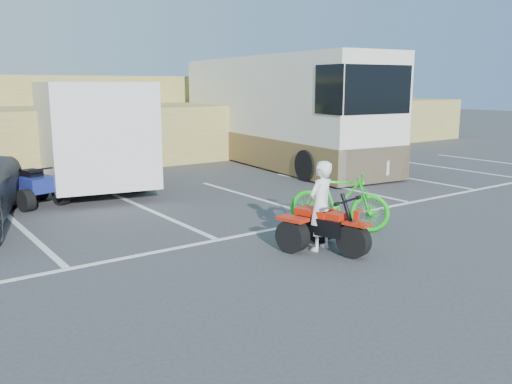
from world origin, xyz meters
TOP-DOWN VIEW (x-y plane):
  - ground at (0.00, 0.00)m, footprint 100.00×100.00m
  - parking_stripes at (0.87, 4.07)m, footprint 28.00×5.16m
  - grass_embankment at (0.00, 15.48)m, footprint 40.00×8.50m
  - red_trike_atv at (1.15, 0.75)m, footprint 1.43×1.70m
  - rider at (1.11, 0.90)m, footprint 0.63×0.49m
  - green_dirt_bike at (2.27, 1.64)m, footprint 1.59×1.88m
  - cargo_trailer at (0.03, 9.16)m, footprint 3.48×6.40m
  - rv_motorhome at (6.93, 9.47)m, footprint 3.65×10.36m
  - quad_atv_blue at (-1.97, 7.37)m, footprint 1.41×1.67m
  - quad_atv_green at (-0.42, 8.28)m, footprint 1.43×1.75m

SIDE VIEW (x-z plane):
  - ground at x=0.00m, z-range 0.00..0.00m
  - red_trike_atv at x=1.15m, z-range -0.48..0.48m
  - quad_atv_blue at x=-1.97m, z-range -0.47..0.47m
  - quad_atv_green at x=-0.42m, z-range -0.51..0.51m
  - parking_stripes at x=0.87m, z-range 0.00..0.01m
  - green_dirt_bike at x=2.27m, z-range 0.00..1.16m
  - rider at x=1.11m, z-range 0.00..1.53m
  - grass_embankment at x=0.00m, z-range -0.13..2.97m
  - cargo_trailer at x=0.03m, z-range 0.12..2.94m
  - rv_motorhome at x=6.93m, z-range -0.24..3.41m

